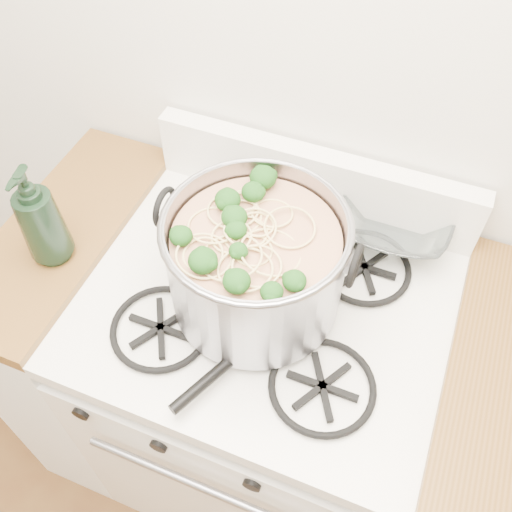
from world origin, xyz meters
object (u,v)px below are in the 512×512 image
object	(u,v)px
gas_range	(263,395)
glass_bowl	(394,225)
spatula	(273,324)
bottle	(39,216)
stock_pot	(256,264)

from	to	relation	value
gas_range	glass_bowl	size ratio (longest dim) A/B	9.19
gas_range	spatula	size ratio (longest dim) A/B	2.98
spatula	glass_bowl	xyz separation A→B (m)	(0.16, 0.34, 0.00)
glass_bowl	bottle	distance (m)	0.76
stock_pot	spatula	distance (m)	0.13
spatula	bottle	size ratio (longest dim) A/B	1.26
stock_pot	spatula	world-z (taller)	stock_pot
stock_pot	bottle	bearing A→B (deg)	-172.88
spatula	glass_bowl	distance (m)	0.38
spatula	bottle	distance (m)	0.52
glass_bowl	gas_range	bearing A→B (deg)	-126.08
glass_bowl	bottle	world-z (taller)	bottle
gas_range	bottle	xyz separation A→B (m)	(-0.47, -0.07, 0.61)
stock_pot	glass_bowl	distance (m)	0.37
stock_pot	spatula	size ratio (longest dim) A/B	1.22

